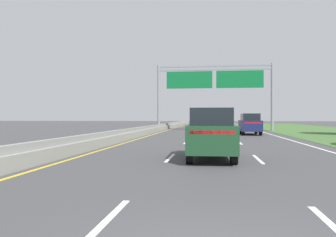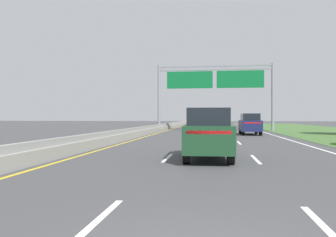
{
  "view_description": "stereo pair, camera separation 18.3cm",
  "coord_description": "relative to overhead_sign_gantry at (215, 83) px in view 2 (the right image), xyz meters",
  "views": [
    {
      "loc": [
        -0.09,
        -3.86,
        1.76
      ],
      "look_at": [
        -4.6,
        31.09,
        1.61
      ],
      "focal_mm": 35.92,
      "sensor_mm": 36.0,
      "label": 1
    },
    {
      "loc": [
        0.09,
        -3.83,
        1.76
      ],
      "look_at": [
        -4.6,
        31.09,
        1.61
      ],
      "focal_mm": 35.92,
      "sensor_mm": 36.0,
      "label": 2
    }
  ],
  "objects": [
    {
      "name": "lane_striping",
      "position": [
        -0.3,
        -5.79,
        -6.21
      ],
      "size": [
        11.96,
        106.0,
        0.01
      ],
      "color": "white",
      "rests_on": "ground"
    },
    {
      "name": "pickup_truck_gold",
      "position": [
        -0.5,
        4.05,
        -5.14
      ],
      "size": [
        2.0,
        5.4,
        2.2
      ],
      "rotation": [
        0.0,
        0.0,
        1.57
      ],
      "color": "#A38438",
      "rests_on": "ground"
    },
    {
      "name": "median_barrier_concrete",
      "position": [
        -6.9,
        -5.33,
        -5.86
      ],
      "size": [
        0.6,
        110.0,
        0.85
      ],
      "color": "gray",
      "rests_on": "ground"
    },
    {
      "name": "ground_plane",
      "position": [
        -0.3,
        -5.33,
        -6.21
      ],
      "size": [
        220.0,
        220.0,
        0.0
      ],
      "primitive_type": "plane",
      "color": "#3D3D3F"
    },
    {
      "name": "car_navy_right_lane_suv",
      "position": [
        3.46,
        -9.74,
        -5.11
      ],
      "size": [
        1.91,
        4.7,
        2.11
      ],
      "rotation": [
        0.0,
        0.0,
        1.57
      ],
      "color": "#161E47",
      "rests_on": "ground"
    },
    {
      "name": "overhead_sign_gantry",
      "position": [
        0.0,
        0.0,
        0.0
      ],
      "size": [
        15.06,
        0.42,
        8.66
      ],
      "color": "gray",
      "rests_on": "ground"
    },
    {
      "name": "car_grey_centre_lane_sedan",
      "position": [
        -0.18,
        -5.98,
        -5.39
      ],
      "size": [
        1.85,
        4.41,
        1.57
      ],
      "rotation": [
        0.0,
        0.0,
        1.58
      ],
      "color": "slate",
      "rests_on": "ground"
    },
    {
      "name": "car_darkgreen_centre_lane_suv",
      "position": [
        -0.42,
        -30.03,
        -5.11
      ],
      "size": [
        2.02,
        4.75,
        2.11
      ],
      "rotation": [
        0.0,
        0.0,
        1.6
      ],
      "color": "#193D23",
      "rests_on": "ground"
    }
  ]
}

